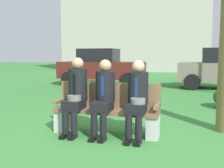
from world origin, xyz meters
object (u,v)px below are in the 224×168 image
parked_car_near (101,67)px  seated_man_middle (104,93)px  seated_man_left (76,92)px  seated_man_right (137,95)px  park_bench (107,110)px  building_backdrop (138,13)px

parked_car_near → seated_man_middle: bearing=-71.8°
seated_man_left → seated_man_right: size_ratio=1.03×
seated_man_left → parked_car_near: parked_car_near is taller
parked_car_near → park_bench: bearing=-71.4°
seated_man_middle → parked_car_near: (-2.39, 7.28, 0.10)m
seated_man_left → seated_man_middle: size_ratio=1.02×
seated_man_middle → parked_car_near: parked_car_near is taller
seated_man_middle → parked_car_near: bearing=108.2°
parked_car_near → seated_man_right: bearing=-67.8°
seated_man_middle → seated_man_right: bearing=-0.7°
building_backdrop → seated_man_right: bearing=-80.0°
park_bench → seated_man_left: 0.64m
park_bench → seated_man_middle: size_ratio=1.41×
seated_man_right → seated_man_middle: bearing=179.3°
seated_man_middle → park_bench: bearing=82.3°
building_backdrop → seated_man_left: bearing=-83.1°
seated_man_left → seated_man_middle: (0.52, 0.00, -0.01)m
parked_car_near → building_backdrop: bearing=92.6°
park_bench → parked_car_near: (-2.41, 7.15, 0.42)m
seated_man_right → parked_car_near: size_ratio=0.33×
seated_man_middle → seated_man_right: (0.58, -0.01, -0.01)m
seated_man_middle → building_backdrop: 21.09m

